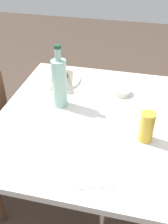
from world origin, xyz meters
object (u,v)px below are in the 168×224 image
Objects in this scene: plate_near at (59,80)px; olive_bowl at (122,91)px; baguette_sandwich_near at (59,73)px; knife_near at (68,77)px; beer_glass at (147,127)px; dining_table at (84,137)px; water_bottle at (59,82)px.

olive_bowl is (0.06, 0.37, 0.01)m from plate_near.
knife_near is at bearing 116.32° from baguette_sandwich_near.
knife_near is 0.33m from olive_bowl.
beer_glass is (0.42, 0.46, 0.05)m from knife_near.
dining_table is 9.77× the size of olive_bowl.
water_bottle reaches higher than knife_near.
olive_bowl is (-0.24, 0.15, 0.15)m from dining_table.
baguette_sandwich_near is 0.26m from water_bottle.
baguette_sandwich_near reaches higher than olive_bowl.
dining_table is at bearing 28.36° from knife_near.
plate_near is 2.38× the size of olive_bowl.
baguette_sandwich_near reaches higher than knife_near.
baguette_sandwich_near is 1.57× the size of knife_near.
plate_near is at bearing -63.68° from knife_near.
dining_table is at bearing -32.26° from olive_bowl.
water_bottle is 2.33× the size of beer_glass.
beer_glass is 1.34× the size of olive_bowl.
beer_glass is at bearing 51.89° from plate_near.
water_bottle is at bearing -58.84° from olive_bowl.
plate_near is (-0.29, -0.22, 0.14)m from dining_table.
baguette_sandwich_near is 0.06m from knife_near.
beer_glass is (0.11, 0.29, 0.20)m from dining_table.
plate_near is at bearing -128.11° from beer_glass.
water_bottle reaches higher than olive_bowl.
dining_table is 0.39m from plate_near.
dining_table is 0.32m from olive_bowl.
olive_bowl is at bearing 81.29° from baguette_sandwich_near.
water_bottle is 0.47m from beer_glass.
water_bottle is at bearing 19.55° from baguette_sandwich_near.
olive_bowl reaches higher than dining_table.
beer_glass reaches higher than dining_table.
olive_bowl is (-0.17, 0.29, -0.11)m from water_bottle.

